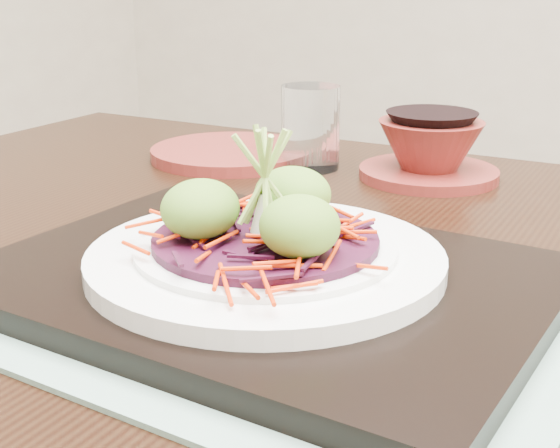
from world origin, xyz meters
The scene contains 11 objects.
dining_table centered at (-0.09, -0.07, 0.66)m, with size 1.22×0.82×0.76m.
placemat centered at (-0.12, -0.15, 0.76)m, with size 0.43×0.34×0.00m, color gray.
serving_tray centered at (-0.12, -0.15, 0.77)m, with size 0.37×0.28×0.02m, color black.
white_plate centered at (-0.12, -0.15, 0.78)m, with size 0.24×0.24×0.02m.
cabbage_bed centered at (-0.12, -0.15, 0.80)m, with size 0.15×0.15×0.01m, color #330A1F.
carrot_julienne centered at (-0.12, -0.15, 0.80)m, with size 0.19×0.19×0.01m, color red, non-canonical shape.
guacamole_scoops centered at (-0.12, -0.15, 0.82)m, with size 0.13×0.12×0.04m.
scallion_garnish centered at (-0.12, -0.15, 0.84)m, with size 0.06×0.06×0.08m, color #86AD45, non-canonical shape.
terracotta_side_plate centered at (-0.35, 0.17, 0.76)m, with size 0.19×0.19×0.01m, color maroon.
water_glass centered at (-0.25, 0.18, 0.80)m, with size 0.06×0.06×0.09m, color white.
terracotta_bowl_set centered at (-0.12, 0.20, 0.78)m, with size 0.15×0.15×0.06m.
Camera 1 is at (0.13, -0.58, 0.97)m, focal length 50.00 mm.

